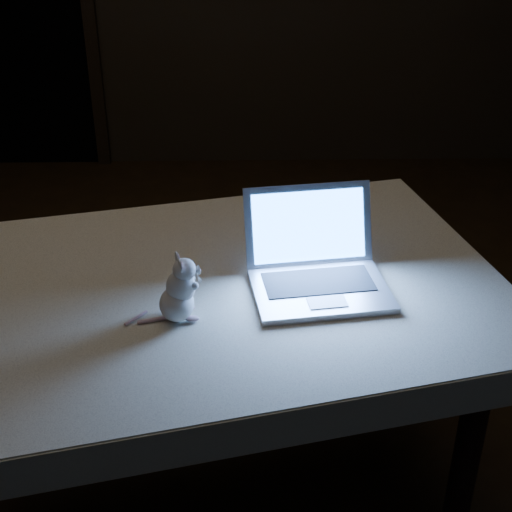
{
  "coord_description": "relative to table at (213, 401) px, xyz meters",
  "views": [
    {
      "loc": [
        0.33,
        -2.25,
        1.95
      ],
      "look_at": [
        0.36,
        -0.43,
        0.91
      ],
      "focal_mm": 52.0,
      "sensor_mm": 36.0,
      "label": 1
    }
  ],
  "objects": [
    {
      "name": "doorway",
      "position": [
        -1.33,
        2.97,
        0.65
      ],
      "size": [
        1.06,
        0.36,
        2.13
      ],
      "primitive_type": null,
      "color": "black",
      "rests_on": "back_wall"
    },
    {
      "name": "tablecloth",
      "position": [
        -0.04,
        -0.06,
        0.37
      ],
      "size": [
        1.92,
        1.57,
        0.11
      ],
      "primitive_type": null,
      "rotation": [
        0.0,
        0.0,
        0.31
      ],
      "color": "#EAE3C4",
      "rests_on": "table"
    },
    {
      "name": "table",
      "position": [
        0.0,
        0.0,
        0.0
      ],
      "size": [
        1.74,
        1.33,
        0.83
      ],
      "primitive_type": null,
      "rotation": [
        0.0,
        0.0,
        0.23
      ],
      "color": "black",
      "rests_on": "floor"
    },
    {
      "name": "plush_mouse",
      "position": [
        -0.08,
        -0.16,
        0.52
      ],
      "size": [
        0.16,
        0.16,
        0.18
      ],
      "primitive_type": null,
      "rotation": [
        0.0,
        0.0,
        0.17
      ],
      "color": "silver",
      "rests_on": "tablecloth"
    },
    {
      "name": "floor",
      "position": [
        -0.23,
        0.47,
        -0.42
      ],
      "size": [
        5.0,
        5.0,
        0.0
      ],
      "primitive_type": "plane",
      "color": "black",
      "rests_on": "ground"
    },
    {
      "name": "laptop",
      "position": [
        0.31,
        -0.05,
        0.55
      ],
      "size": [
        0.41,
        0.37,
        0.25
      ],
      "primitive_type": null,
      "rotation": [
        0.0,
        0.0,
        0.14
      ],
      "color": "#B9B9BF",
      "rests_on": "tablecloth"
    }
  ]
}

